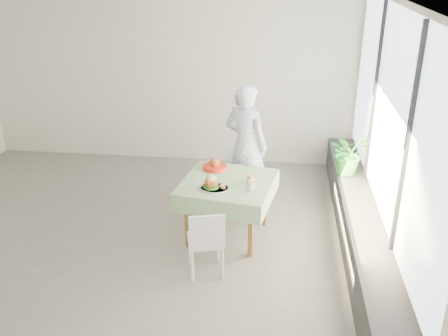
# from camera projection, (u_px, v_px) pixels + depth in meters

# --- Properties ---
(floor) EXTENTS (6.00, 6.00, 0.00)m
(floor) POSITION_uv_depth(u_px,v_px,m) (129.00, 233.00, 6.25)
(floor) COLOR #5F5D5A
(floor) RESTS_ON ground
(wall_back) EXTENTS (6.00, 0.02, 2.80)m
(wall_back) POSITION_uv_depth(u_px,v_px,m) (168.00, 77.00, 7.97)
(wall_back) COLOR silver
(wall_back) RESTS_ON ground
(wall_front) EXTENTS (6.00, 0.02, 2.80)m
(wall_front) POSITION_uv_depth(u_px,v_px,m) (9.00, 244.00, 3.42)
(wall_front) COLOR silver
(wall_front) RESTS_ON ground
(wall_right) EXTENTS (0.02, 5.00, 2.80)m
(wall_right) POSITION_uv_depth(u_px,v_px,m) (390.00, 137.00, 5.37)
(wall_right) COLOR silver
(wall_right) RESTS_ON ground
(window_pane) EXTENTS (0.01, 4.80, 2.18)m
(window_pane) POSITION_uv_depth(u_px,v_px,m) (390.00, 115.00, 5.28)
(window_pane) COLOR #D1E0F9
(window_pane) RESTS_ON ground
(window_ledge) EXTENTS (0.40, 4.80, 0.50)m
(window_ledge) POSITION_uv_depth(u_px,v_px,m) (359.00, 229.00, 5.86)
(window_ledge) COLOR black
(window_ledge) RESTS_ON ground
(cafe_table) EXTENTS (1.20, 1.20, 0.74)m
(cafe_table) POSITION_uv_depth(u_px,v_px,m) (228.00, 202.00, 6.02)
(cafe_table) COLOR brown
(cafe_table) RESTS_ON ground
(chair_far) EXTENTS (0.47, 0.47, 0.85)m
(chair_far) POSITION_uv_depth(u_px,v_px,m) (236.00, 190.00, 6.77)
(chair_far) COLOR white
(chair_far) RESTS_ON ground
(chair_near) EXTENTS (0.46, 0.46, 0.79)m
(chair_near) POSITION_uv_depth(u_px,v_px,m) (206.00, 253.00, 5.39)
(chair_near) COLOR white
(chair_near) RESTS_ON ground
(diner) EXTENTS (0.74, 0.64, 1.70)m
(diner) POSITION_uv_depth(u_px,v_px,m) (246.00, 145.00, 6.69)
(diner) COLOR #90B1E6
(diner) RESTS_ON ground
(main_dish) EXTENTS (0.33, 0.33, 0.17)m
(main_dish) POSITION_uv_depth(u_px,v_px,m) (213.00, 185.00, 5.69)
(main_dish) COLOR white
(main_dish) RESTS_ON cafe_table
(juice_cup_orange) EXTENTS (0.10, 0.10, 0.27)m
(juice_cup_orange) POSITION_uv_depth(u_px,v_px,m) (251.00, 178.00, 5.82)
(juice_cup_orange) COLOR white
(juice_cup_orange) RESTS_ON cafe_table
(juice_cup_lemonade) EXTENTS (0.09, 0.09, 0.25)m
(juice_cup_lemonade) POSITION_uv_depth(u_px,v_px,m) (251.00, 186.00, 5.65)
(juice_cup_lemonade) COLOR white
(juice_cup_lemonade) RESTS_ON cafe_table
(second_dish) EXTENTS (0.30, 0.30, 0.14)m
(second_dish) POSITION_uv_depth(u_px,v_px,m) (215.00, 166.00, 6.22)
(second_dish) COLOR #B42612
(second_dish) RESTS_ON cafe_table
(potted_plant) EXTENTS (0.68, 0.66, 0.58)m
(potted_plant) POSITION_uv_depth(u_px,v_px,m) (348.00, 153.00, 6.61)
(potted_plant) COLOR #256F29
(potted_plant) RESTS_ON window_ledge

